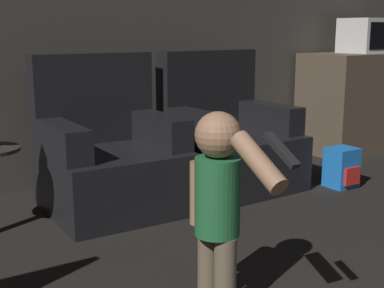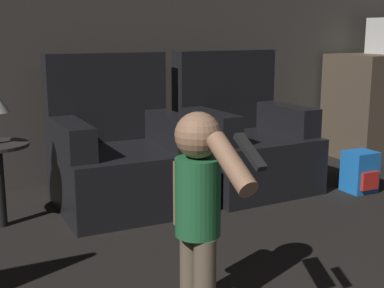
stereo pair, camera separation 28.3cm
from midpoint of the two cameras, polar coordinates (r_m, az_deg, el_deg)
wall_back at (r=4.06m, az=-7.70°, el=14.37°), size 8.40×0.05×2.60m
armchair_left at (r=3.48m, az=-5.46°, el=-1.27°), size 0.83×0.81×0.98m
armchair_right at (r=3.92m, az=7.44°, el=0.19°), size 0.84×0.82×0.98m
person_toddler at (r=2.10m, az=4.61°, el=-5.76°), size 0.18×0.57×0.83m
toy_backpack at (r=4.02m, az=19.45°, el=-2.84°), size 0.21×0.21×0.29m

